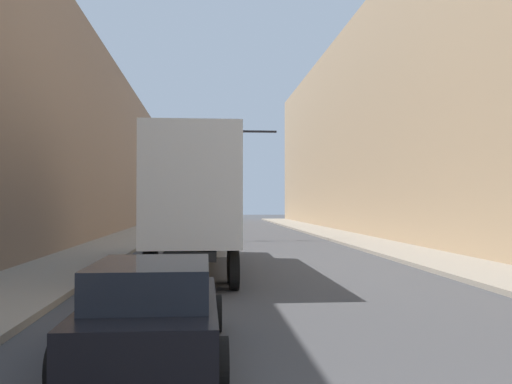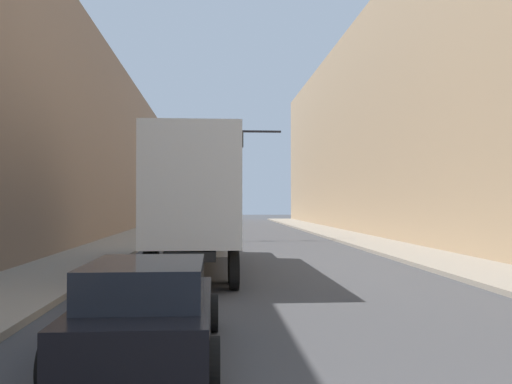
{
  "view_description": "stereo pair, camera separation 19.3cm",
  "coord_description": "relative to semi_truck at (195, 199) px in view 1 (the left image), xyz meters",
  "views": [
    {
      "loc": [
        -1.96,
        -2.94,
        2.23
      ],
      "look_at": [
        -0.7,
        11.42,
        2.5
      ],
      "focal_mm": 40.0,
      "sensor_mm": 36.0,
      "label": 1
    },
    {
      "loc": [
        -1.76,
        -2.95,
        2.23
      ],
      "look_at": [
        -0.7,
        11.42,
        2.5
      ],
      "focal_mm": 40.0,
      "sensor_mm": 36.0,
      "label": 2
    }
  ],
  "objects": [
    {
      "name": "sidewalk_right",
      "position": [
        8.99,
        13.5,
        -2.27
      ],
      "size": [
        3.02,
        80.0,
        0.15
      ],
      "color": "gray",
      "rests_on": "ground"
    },
    {
      "name": "sidewalk_left",
      "position": [
        -4.33,
        13.5,
        -2.27
      ],
      "size": [
        3.02,
        80.0,
        0.15
      ],
      "color": "gray",
      "rests_on": "ground"
    },
    {
      "name": "building_right",
      "position": [
        13.5,
        13.5,
        5.23
      ],
      "size": [
        6.0,
        80.0,
        15.15
      ],
      "color": "tan",
      "rests_on": "ground"
    },
    {
      "name": "building_left",
      "position": [
        -8.84,
        13.5,
        3.57
      ],
      "size": [
        6.0,
        80.0,
        11.83
      ],
      "color": "#846B56",
      "rests_on": "ground"
    },
    {
      "name": "semi_truck",
      "position": [
        0.0,
        0.0,
        0.0
      ],
      "size": [
        2.47,
        12.43,
        4.2
      ],
      "color": "silver",
      "rests_on": "ground"
    },
    {
      "name": "sedan_car",
      "position": [
        -0.39,
        -11.11,
        -1.68
      ],
      "size": [
        2.06,
        4.4,
        1.39
      ],
      "color": "black",
      "rests_on": "ground"
    },
    {
      "name": "traffic_signal_gantry",
      "position": [
        -0.94,
        14.46,
        2.38
      ],
      "size": [
        7.35,
        0.35,
        6.78
      ],
      "color": "black",
      "rests_on": "ground"
    }
  ]
}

